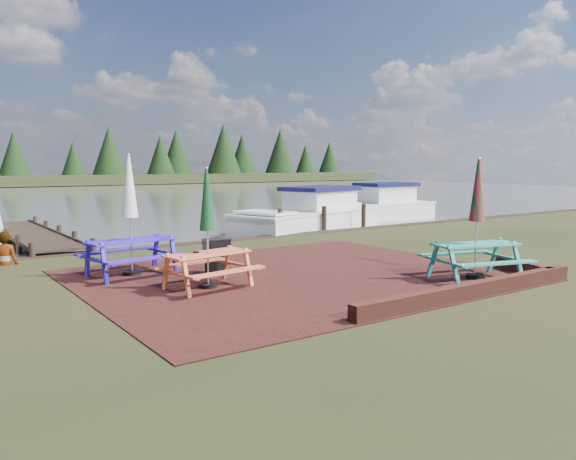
% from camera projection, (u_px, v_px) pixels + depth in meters
% --- Properties ---
extents(ground, '(120.00, 120.00, 0.00)m').
position_uv_depth(ground, '(323.00, 284.00, 11.64)').
color(ground, black).
rests_on(ground, ground).
extents(paving, '(9.00, 7.50, 0.02)m').
position_uv_depth(paving, '(295.00, 275.00, 12.45)').
color(paving, '#351611').
rests_on(paving, ground).
extents(brick_wall, '(6.21, 1.79, 0.30)m').
position_uv_depth(brick_wall, '(488.00, 284.00, 10.88)').
color(brick_wall, '#4C1E16').
rests_on(brick_wall, ground).
extents(water, '(120.00, 60.00, 0.02)m').
position_uv_depth(water, '(14.00, 198.00, 41.77)').
color(water, '#44403A').
rests_on(water, ground).
extents(picnic_table_teal, '(2.23, 2.09, 2.57)m').
position_uv_depth(picnic_table_teal, '(476.00, 238.00, 11.99)').
color(picnic_table_teal, teal).
rests_on(picnic_table_teal, ground).
extents(picnic_table_red, '(1.92, 1.76, 2.38)m').
position_uv_depth(picnic_table_red, '(208.00, 247.00, 11.08)').
color(picnic_table_red, '#E06339').
rests_on(picnic_table_red, ground).
extents(picnic_table_blue, '(2.15, 1.97, 2.67)m').
position_uv_depth(picnic_table_blue, '(131.00, 234.00, 12.36)').
color(picnic_table_blue, '#3019BC').
rests_on(picnic_table_blue, ground).
extents(chalkboard, '(0.50, 0.48, 0.81)m').
position_uv_depth(chalkboard, '(217.00, 256.00, 12.56)').
color(chalkboard, black).
rests_on(chalkboard, ground).
extents(jetty, '(1.76, 9.08, 1.00)m').
position_uv_depth(jetty, '(32.00, 235.00, 18.82)').
color(jetty, black).
rests_on(jetty, ground).
extents(boat_near, '(7.48, 4.32, 1.91)m').
position_uv_depth(boat_near, '(311.00, 216.00, 22.68)').
color(boat_near, silver).
rests_on(boat_near, ground).
extents(boat_far, '(6.27, 2.33, 1.94)m').
position_uv_depth(boat_far, '(377.00, 208.00, 26.83)').
color(boat_far, silver).
rests_on(boat_far, ground).
extents(person, '(0.71, 0.60, 1.65)m').
position_uv_depth(person, '(3.00, 232.00, 13.68)').
color(person, gray).
rests_on(person, ground).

